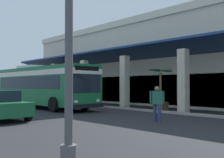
% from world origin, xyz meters
% --- Properties ---
extents(ground, '(120.00, 120.00, 0.00)m').
position_xyz_m(ground, '(0.00, 8.00, 0.00)').
color(ground, '#262628').
extents(curb_strip, '(38.07, 0.50, 0.12)m').
position_xyz_m(curb_strip, '(-0.73, 2.80, 0.06)').
color(curb_strip, '#9E998E').
rests_on(curb_strip, ground).
extents(plaza_building, '(32.03, 15.16, 7.96)m').
position_xyz_m(plaza_building, '(-0.73, 12.43, 3.98)').
color(plaza_building, beige).
rests_on(plaza_building, ground).
extents(transit_bus, '(11.29, 3.07, 3.34)m').
position_xyz_m(transit_bus, '(-2.45, -1.02, 1.85)').
color(transit_bus, '#196638').
rests_on(transit_bus, ground).
extents(pedestrian, '(0.53, 0.52, 1.69)m').
position_xyz_m(pedestrian, '(8.84, -1.01, 0.95)').
color(pedestrian, navy).
rests_on(pedestrian, ground).
extents(potted_palm, '(1.93, 2.11, 2.96)m').
position_xyz_m(potted_palm, '(4.92, 4.30, 0.79)').
color(potted_palm, brown).
rests_on(potted_palm, ground).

